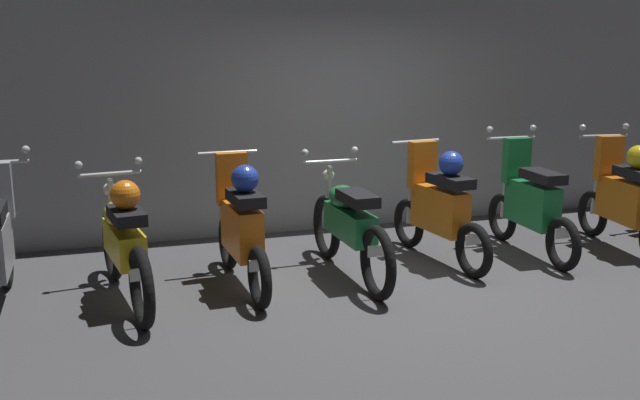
{
  "coord_description": "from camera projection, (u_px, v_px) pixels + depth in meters",
  "views": [
    {
      "loc": [
        -2.75,
        -5.64,
        2.18
      ],
      "look_at": [
        -0.79,
        0.54,
        0.75
      ],
      "focal_mm": 40.73,
      "sensor_mm": 36.0,
      "label": 1
    }
  ],
  "objects": [
    {
      "name": "ground_plane",
      "position": [
        421.0,
        288.0,
        6.53
      ],
      "size": [
        80.0,
        80.0,
        0.0
      ],
      "primitive_type": "plane",
      "color": "#424244"
    },
    {
      "name": "back_wall",
      "position": [
        336.0,
        97.0,
        8.46
      ],
      "size": [
        16.0,
        0.3,
        3.06
      ],
      "primitive_type": "cube",
      "color": "gray",
      "rests_on": "ground"
    },
    {
      "name": "motorbike_slot_1",
      "position": [
        124.0,
        241.0,
        6.1
      ],
      "size": [
        0.59,
        1.94,
        1.15
      ],
      "color": "black",
      "rests_on": "ground"
    },
    {
      "name": "motorbike_slot_2",
      "position": [
        241.0,
        225.0,
        6.46
      ],
      "size": [
        0.56,
        1.68,
        1.18
      ],
      "color": "black",
      "rests_on": "ground"
    },
    {
      "name": "motorbike_slot_3",
      "position": [
        349.0,
        225.0,
        6.77
      ],
      "size": [
        0.59,
        1.95,
        1.15
      ],
      "color": "black",
      "rests_on": "ground"
    },
    {
      "name": "motorbike_slot_4",
      "position": [
        439.0,
        206.0,
        7.22
      ],
      "size": [
        0.56,
        1.68,
        1.18
      ],
      "color": "black",
      "rests_on": "ground"
    },
    {
      "name": "motorbike_slot_5",
      "position": [
        530.0,
        204.0,
        7.49
      ],
      "size": [
        0.59,
        1.68,
        1.29
      ],
      "color": "black",
      "rests_on": "ground"
    },
    {
      "name": "motorbike_slot_6",
      "position": [
        624.0,
        197.0,
        7.61
      ],
      "size": [
        0.59,
        1.68,
        1.29
      ],
      "color": "black",
      "rests_on": "ground"
    }
  ]
}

